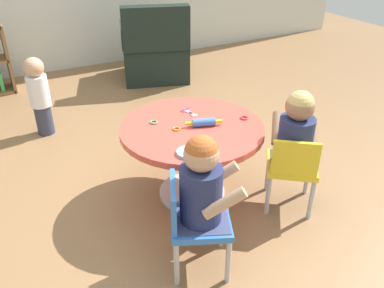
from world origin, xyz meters
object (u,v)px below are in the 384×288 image
(craft_table, at_px, (192,143))
(child_chair_left, at_px, (194,220))
(seated_child_right, at_px, (296,131))
(seated_child_left, at_px, (202,184))
(armchair_dark, at_px, (155,52))
(child_chair_right, at_px, (292,167))
(craft_scissors, at_px, (188,111))
(rolling_pin, at_px, (204,122))
(toddler_standing, at_px, (39,94))

(craft_table, distance_m, child_chair_left, 0.64)
(child_chair_left, height_order, seated_child_right, seated_child_right)
(seated_child_left, distance_m, armchair_dark, 2.89)
(seated_child_left, xyz_separation_m, child_chair_right, (0.73, 0.17, -0.23))
(craft_table, height_order, craft_scissors, craft_scissors)
(child_chair_left, relative_size, child_chair_right, 1.00)
(seated_child_right, height_order, armchair_dark, armchair_dark)
(rolling_pin, bearing_deg, child_chair_right, -41.60)
(seated_child_right, xyz_separation_m, armchair_dark, (0.17, 2.52, -0.22))
(seated_child_left, height_order, child_chair_right, seated_child_left)
(child_chair_left, distance_m, child_chair_right, 0.78)
(craft_table, distance_m, toddler_standing, 1.53)
(craft_table, relative_size, seated_child_right, 1.76)
(craft_table, bearing_deg, child_chair_right, -40.34)
(child_chair_left, relative_size, craft_scissors, 3.87)
(child_chair_left, height_order, toddler_standing, toddler_standing)
(toddler_standing, xyz_separation_m, rolling_pin, (0.77, -1.40, 0.18))
(child_chair_right, height_order, craft_scissors, child_chair_right)
(craft_table, relative_size, craft_scissors, 6.47)
(seated_child_right, bearing_deg, child_chair_left, -166.93)
(seated_child_left, xyz_separation_m, rolling_pin, (0.31, 0.54, 0.01))
(seated_child_left, xyz_separation_m, craft_scissors, (0.32, 0.76, -0.01))
(seated_child_right, distance_m, toddler_standing, 2.12)
(armchair_dark, bearing_deg, child_chair_left, -109.56)
(rolling_pin, bearing_deg, child_chair_left, -123.85)
(seated_child_right, bearing_deg, child_chair_right, -127.17)
(seated_child_right, relative_size, toddler_standing, 0.76)
(toddler_standing, xyz_separation_m, craft_scissors, (0.77, -1.17, 0.16))
(craft_scissors, bearing_deg, seated_child_right, -52.42)
(craft_table, bearing_deg, rolling_pin, -30.54)
(seated_child_left, relative_size, craft_scissors, 3.68)
(seated_child_left, bearing_deg, child_chair_right, 12.96)
(seated_child_left, bearing_deg, toddler_standing, 103.11)
(craft_scissors, bearing_deg, rolling_pin, -91.82)
(craft_table, height_order, seated_child_right, seated_child_right)
(toddler_standing, distance_m, craft_scissors, 1.42)
(armchair_dark, distance_m, toddler_standing, 1.59)
(craft_table, height_order, rolling_pin, rolling_pin)
(child_chair_right, xyz_separation_m, rolling_pin, (-0.42, 0.37, 0.24))
(rolling_pin, bearing_deg, armchair_dark, 74.35)
(rolling_pin, bearing_deg, craft_table, 149.46)
(child_chair_left, bearing_deg, craft_table, 62.73)
(child_chair_right, xyz_separation_m, toddler_standing, (-1.18, 1.77, 0.05))
(craft_table, distance_m, rolling_pin, 0.16)
(armchair_dark, bearing_deg, toddler_standing, -150.31)
(child_chair_right, bearing_deg, toddler_standing, 123.74)
(toddler_standing, bearing_deg, seated_child_right, -55.24)
(child_chair_right, bearing_deg, craft_scissors, 124.53)
(craft_table, xyz_separation_m, craft_scissors, (0.07, 0.19, 0.13))
(armchair_dark, distance_m, craft_scissors, 2.06)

